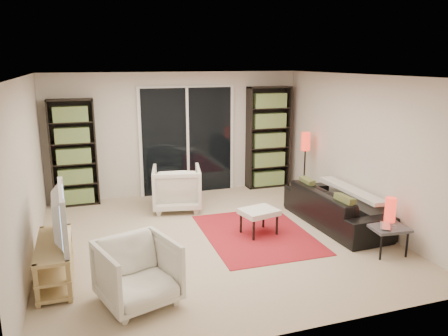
{
  "coord_description": "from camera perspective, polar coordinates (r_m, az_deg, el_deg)",
  "views": [
    {
      "loc": [
        -1.8,
        -5.88,
        2.6
      ],
      "look_at": [
        0.25,
        0.3,
        1.0
      ],
      "focal_mm": 35.0,
      "sensor_mm": 36.0,
      "label": 1
    }
  ],
  "objects": [
    {
      "name": "table_lamp",
      "position": [
        6.57,
        20.9,
        -5.11
      ],
      "size": [
        0.15,
        0.15,
        0.35
      ],
      "primitive_type": "cylinder",
      "color": "red",
      "rests_on": "side_table"
    },
    {
      "name": "laptop",
      "position": [
        6.38,
        20.72,
        -7.18
      ],
      "size": [
        0.35,
        0.37,
        0.02
      ],
      "primitive_type": "imported",
      "rotation": [
        0.0,
        0.0,
        0.91
      ],
      "color": "silver",
      "rests_on": "side_table"
    },
    {
      "name": "rug",
      "position": [
        6.83,
        4.28,
        -8.57
      ],
      "size": [
        1.58,
        2.12,
        0.01
      ],
      "primitive_type": "cube",
      "rotation": [
        0.0,
        0.0,
        -0.02
      ],
      "color": "#A91B24",
      "rests_on": "floor"
    },
    {
      "name": "wall_front",
      "position": [
        4.08,
        9.17,
        -6.46
      ],
      "size": [
        5.0,
        0.02,
        2.4
      ],
      "primitive_type": "cube",
      "color": "beige",
      "rests_on": "ground"
    },
    {
      "name": "ottoman",
      "position": [
        6.72,
        4.59,
        -5.87
      ],
      "size": [
        0.62,
        0.54,
        0.4
      ],
      "color": "silver",
      "rests_on": "floor"
    },
    {
      "name": "armchair_back",
      "position": [
        7.86,
        -6.2,
        -2.6
      ],
      "size": [
        0.99,
        1.01,
        0.78
      ],
      "primitive_type": "imported",
      "rotation": [
        0.0,
        0.0,
        2.94
      ],
      "color": "silver",
      "rests_on": "floor"
    },
    {
      "name": "floor_lamp",
      "position": [
        8.51,
        10.58,
        2.5
      ],
      "size": [
        0.19,
        0.19,
        1.28
      ],
      "color": "black",
      "rests_on": "floor"
    },
    {
      "name": "sofa",
      "position": [
        7.33,
        14.35,
        -4.96
      ],
      "size": [
        0.87,
        2.06,
        0.59
      ],
      "primitive_type": "imported",
      "rotation": [
        0.0,
        0.0,
        1.61
      ],
      "color": "black",
      "rests_on": "floor"
    },
    {
      "name": "wall_left",
      "position": [
        6.09,
        -24.41,
        -0.76
      ],
      "size": [
        0.02,
        5.0,
        2.4
      ],
      "primitive_type": "cube",
      "color": "beige",
      "rests_on": "ground"
    },
    {
      "name": "tv",
      "position": [
        5.53,
        -21.49,
        -5.88
      ],
      "size": [
        0.21,
        1.15,
        0.66
      ],
      "primitive_type": "imported",
      "rotation": [
        0.0,
        0.0,
        1.62
      ],
      "color": "black",
      "rests_on": "tv_stand"
    },
    {
      "name": "floor",
      "position": [
        6.68,
        -1.24,
        -9.11
      ],
      "size": [
        5.0,
        5.0,
        0.0
      ],
      "primitive_type": "plane",
      "color": "beige",
      "rests_on": "ground"
    },
    {
      "name": "side_table",
      "position": [
        6.47,
        20.5,
        -7.4
      ],
      "size": [
        0.54,
        0.54,
        0.4
      ],
      "color": "#45454A",
      "rests_on": "floor"
    },
    {
      "name": "tv_stand",
      "position": [
        5.74,
        -21.19,
        -11.23
      ],
      "size": [
        0.39,
        1.22,
        0.5
      ],
      "color": "tan",
      "rests_on": "floor"
    },
    {
      "name": "wall_right",
      "position": [
        7.42,
        17.5,
        2.28
      ],
      "size": [
        0.02,
        5.0,
        2.4
      ],
      "primitive_type": "cube",
      "color": "beige",
      "rests_on": "ground"
    },
    {
      "name": "bookshelf_right",
      "position": [
        9.14,
        5.82,
        3.97
      ],
      "size": [
        0.9,
        0.3,
        2.1
      ],
      "color": "black",
      "rests_on": "ground"
    },
    {
      "name": "wall_back",
      "position": [
        8.69,
        -6.17,
        4.45
      ],
      "size": [
        5.0,
        0.02,
        2.4
      ],
      "primitive_type": "cube",
      "color": "beige",
      "rests_on": "ground"
    },
    {
      "name": "bookshelf_left",
      "position": [
        8.37,
        -19.03,
        1.85
      ],
      "size": [
        0.8,
        0.3,
        1.95
      ],
      "color": "black",
      "rests_on": "ground"
    },
    {
      "name": "sliding_door",
      "position": [
        8.72,
        -4.81,
        3.52
      ],
      "size": [
        1.92,
        0.08,
        2.16
      ],
      "color": "white",
      "rests_on": "ground"
    },
    {
      "name": "armchair_front",
      "position": [
        4.97,
        -11.2,
        -13.26
      ],
      "size": [
        0.97,
        0.99,
        0.72
      ],
      "primitive_type": "imported",
      "rotation": [
        0.0,
        0.0,
        0.31
      ],
      "color": "silver",
      "rests_on": "floor"
    },
    {
      "name": "ceiling",
      "position": [
        6.15,
        -1.36,
        11.93
      ],
      "size": [
        5.0,
        5.0,
        0.02
      ],
      "primitive_type": "cube",
      "color": "white",
      "rests_on": "wall_back"
    }
  ]
}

